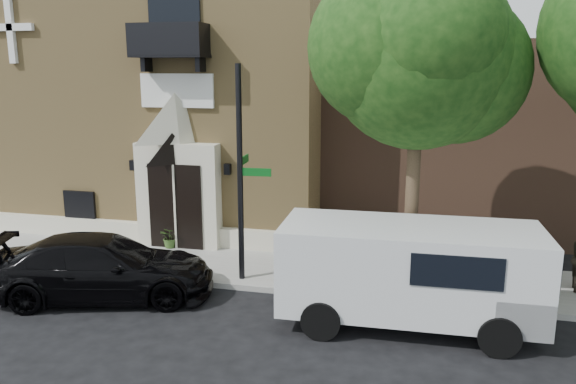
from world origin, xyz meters
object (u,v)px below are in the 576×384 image
at_px(cargo_van, 419,271).
at_px(fire_hydrant, 408,281).
at_px(black_sedan, 103,267).
at_px(dumpster, 471,268).
at_px(pedestrian_near, 483,257).
at_px(street_sign, 241,174).

distance_m(cargo_van, fire_hydrant, 1.56).
height_order(black_sedan, cargo_van, cargo_van).
relative_size(cargo_van, dumpster, 2.46).
distance_m(black_sedan, pedestrian_near, 9.30).
bearing_deg(cargo_van, black_sedan, 179.81).
bearing_deg(dumpster, cargo_van, -146.41).
bearing_deg(fire_hydrant, pedestrian_near, 18.29).
bearing_deg(dumpster, pedestrian_near, 4.48).
xyz_separation_m(black_sedan, pedestrian_near, (9.06, 2.08, 0.28)).
height_order(black_sedan, fire_hydrant, black_sedan).
distance_m(street_sign, pedestrian_near, 6.31).
xyz_separation_m(black_sedan, dumpster, (8.79, 1.94, 0.04)).
bearing_deg(pedestrian_near, fire_hydrant, -8.61).
xyz_separation_m(fire_hydrant, dumpster, (1.46, 0.44, 0.31)).
bearing_deg(street_sign, black_sedan, -154.05).
bearing_deg(street_sign, cargo_van, -21.08).
relative_size(street_sign, fire_hydrant, 7.67).
xyz_separation_m(street_sign, dumpster, (5.73, 0.28, -2.12)).
relative_size(black_sedan, fire_hydrant, 7.45).
bearing_deg(cargo_van, dumpster, 53.74).
bearing_deg(black_sedan, cargo_van, -104.90).
height_order(black_sedan, pedestrian_near, pedestrian_near).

